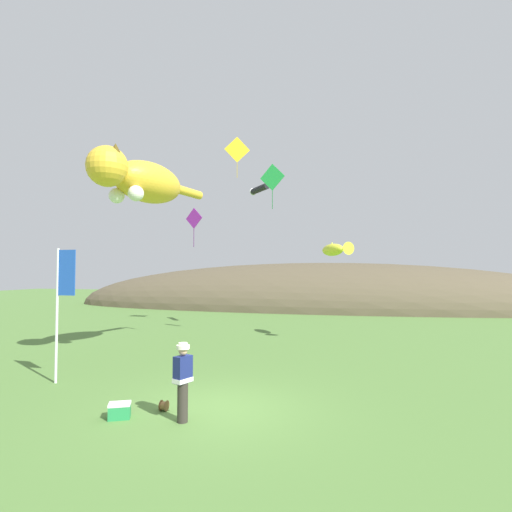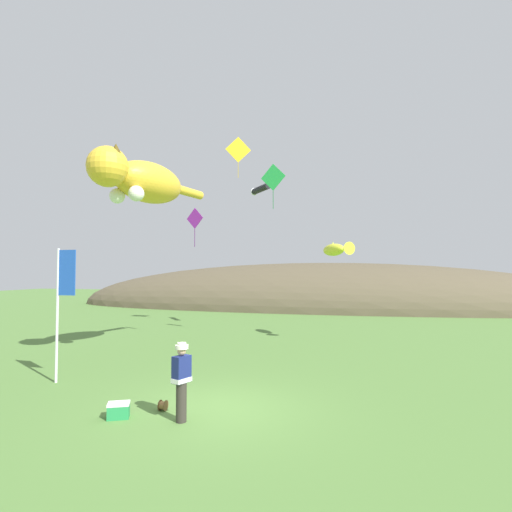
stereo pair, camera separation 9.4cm
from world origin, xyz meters
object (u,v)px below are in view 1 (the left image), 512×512
(picnic_cooler, at_px, (120,411))
(kite_diamond_gold, at_px, (237,150))
(kite_fish_windsock, at_px, (335,249))
(kite_tube_streamer, at_px, (260,189))
(kite_giant_cat, at_px, (140,181))
(kite_spool, at_px, (164,406))
(kite_diamond_violet, at_px, (194,219))
(festival_banner_pole, at_px, (62,294))
(kite_diamond_green, at_px, (272,178))
(festival_attendant, at_px, (183,379))

(picnic_cooler, relative_size, kite_diamond_gold, 0.24)
(kite_fish_windsock, bearing_deg, kite_tube_streamer, 150.11)
(kite_diamond_gold, bearing_deg, kite_giant_cat, -100.91)
(kite_spool, height_order, picnic_cooler, picnic_cooler)
(kite_tube_streamer, height_order, kite_diamond_violet, kite_tube_streamer)
(picnic_cooler, xyz_separation_m, festival_banner_pole, (-3.43, 2.17, 2.52))
(festival_banner_pole, height_order, kite_diamond_violet, kite_diamond_violet)
(kite_spool, xyz_separation_m, picnic_cooler, (-0.76, -0.71, 0.05))
(kite_spool, xyz_separation_m, kite_giant_cat, (-3.58, 4.95, 6.85))
(kite_diamond_violet, bearing_deg, kite_spool, -71.34)
(festival_banner_pole, relative_size, kite_tube_streamer, 2.45)
(kite_spool, height_order, kite_tube_streamer, kite_tube_streamer)
(picnic_cooler, distance_m, kite_giant_cat, 9.28)
(kite_tube_streamer, bearing_deg, kite_giant_cat, -109.24)
(kite_fish_windsock, bearing_deg, kite_diamond_green, -169.79)
(kite_spool, xyz_separation_m, kite_tube_streamer, (-0.71, 13.18, 8.06))
(picnic_cooler, relative_size, kite_diamond_violet, 0.30)
(kite_diamond_green, height_order, kite_diamond_violet, kite_diamond_green)
(kite_diamond_gold, bearing_deg, picnic_cooler, -84.77)
(kite_giant_cat, relative_size, kite_diamond_violet, 3.19)
(kite_fish_windsock, height_order, kite_tube_streamer, kite_tube_streamer)
(picnic_cooler, xyz_separation_m, kite_diamond_gold, (-1.26, 13.74, 10.34))
(festival_attendant, distance_m, kite_spool, 1.24)
(festival_attendant, xyz_separation_m, kite_spool, (-0.74, 0.56, -0.83))
(festival_attendant, relative_size, kite_spool, 6.93)
(picnic_cooler, height_order, festival_banner_pole, festival_banner_pole)
(picnic_cooler, bearing_deg, kite_diamond_violet, 103.42)
(festival_banner_pole, distance_m, kite_diamond_gold, 14.14)
(kite_spool, xyz_separation_m, kite_diamond_gold, (-2.02, 13.04, 10.39))
(festival_attendant, height_order, kite_diamond_gold, kite_diamond_gold)
(festival_attendant, xyz_separation_m, kite_diamond_gold, (-2.76, 13.60, 9.57))
(kite_fish_windsock, xyz_separation_m, kite_diamond_gold, (-5.69, 2.37, 6.04))
(festival_attendant, bearing_deg, kite_tube_streamer, 96.01)
(kite_tube_streamer, relative_size, kite_diamond_green, 0.75)
(festival_attendant, height_order, kite_giant_cat, kite_giant_cat)
(festival_banner_pole, bearing_deg, kite_diamond_green, 60.75)
(picnic_cooler, bearing_deg, kite_diamond_gold, 95.23)
(kite_diamond_gold, bearing_deg, kite_diamond_violet, -107.55)
(kite_spool, xyz_separation_m, kite_fish_windsock, (3.67, 10.66, 4.36))
(festival_attendant, bearing_deg, festival_banner_pole, 157.74)
(kite_diamond_gold, xyz_separation_m, kite_diamond_violet, (-1.15, -3.64, -4.48))
(kite_diamond_gold, height_order, kite_diamond_green, kite_diamond_gold)
(kite_giant_cat, height_order, kite_diamond_violet, kite_giant_cat)
(picnic_cooler, bearing_deg, kite_giant_cat, 116.45)
(festival_banner_pole, bearing_deg, kite_diamond_violet, 82.68)
(kite_giant_cat, distance_m, kite_diamond_gold, 8.96)
(festival_attendant, distance_m, kite_diamond_green, 12.83)
(festival_banner_pole, relative_size, kite_diamond_gold, 1.71)
(kite_diamond_gold, relative_size, kite_diamond_green, 1.07)
(festival_attendant, relative_size, kite_diamond_green, 0.79)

